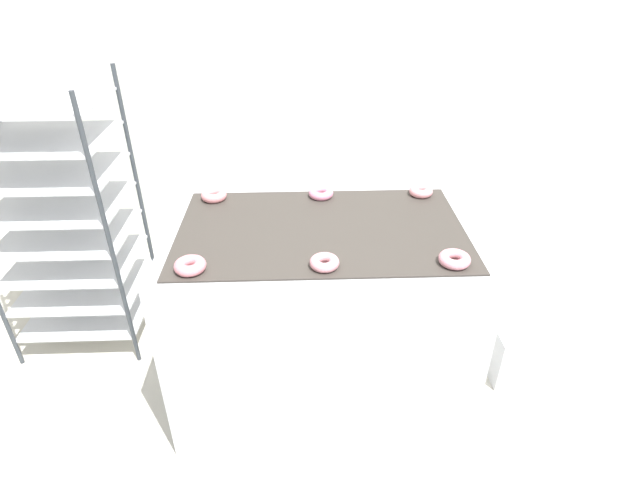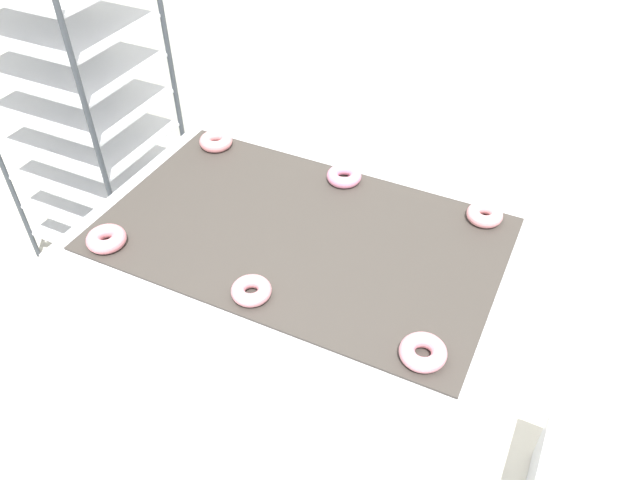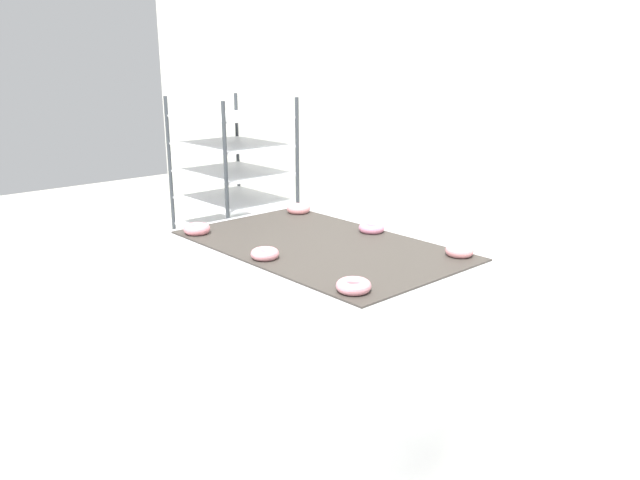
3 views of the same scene
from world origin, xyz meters
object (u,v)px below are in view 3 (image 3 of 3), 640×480
(baking_rack_cart, at_px, (234,213))
(donut_near_left, at_px, (197,229))
(donut_near_center, at_px, (265,254))
(donut_far_left, at_px, (298,209))
(donut_near_right, at_px, (354,286))
(donut_far_center, at_px, (372,228))
(donut_far_right, at_px, (460,251))
(fryer_machine, at_px, (320,342))

(baking_rack_cart, xyz_separation_m, donut_near_left, (0.85, -0.79, 0.20))
(donut_near_center, distance_m, donut_far_left, 0.82)
(donut_near_left, distance_m, donut_near_center, 0.53)
(donut_near_right, relative_size, donut_far_center, 1.03)
(donut_far_left, xyz_separation_m, donut_far_center, (0.54, 0.01, -0.00))
(donut_near_left, bearing_deg, donut_far_right, 31.47)
(baking_rack_cart, distance_m, donut_near_center, 1.60)
(donut_near_left, xyz_separation_m, donut_near_right, (1.05, 0.01, -0.00))
(baking_rack_cart, bearing_deg, donut_near_left, -42.94)
(donut_near_center, xyz_separation_m, donut_near_right, (0.52, 0.00, 0.00))
(donut_near_left, distance_m, donut_far_left, 0.63)
(baking_rack_cart, relative_size, donut_near_right, 12.03)
(fryer_machine, relative_size, donut_far_center, 11.24)
(donut_near_left, distance_m, donut_far_center, 0.84)
(baking_rack_cart, bearing_deg, fryer_machine, -19.02)
(donut_near_center, bearing_deg, donut_near_right, 0.24)
(fryer_machine, height_order, baking_rack_cart, baking_rack_cart)
(donut_near_right, height_order, donut_far_left, donut_far_left)
(fryer_machine, xyz_separation_m, donut_far_left, (-0.53, 0.32, 0.51))
(baking_rack_cart, height_order, donut_near_center, baking_rack_cart)
(donut_near_left, height_order, donut_far_right, donut_near_left)
(donut_far_right, bearing_deg, donut_far_center, -179.79)
(fryer_machine, distance_m, donut_far_left, 0.80)
(donut_near_right, xyz_separation_m, donut_far_right, (0.00, 0.64, 0.00))
(fryer_machine, height_order, donut_near_center, donut_near_center)
(donut_far_left, bearing_deg, donut_near_left, -90.22)
(donut_far_left, bearing_deg, donut_near_right, -30.80)
(donut_near_center, bearing_deg, donut_near_left, -179.36)
(donut_far_center, bearing_deg, baking_rack_cart, 173.81)
(baking_rack_cart, relative_size, donut_near_center, 12.93)
(baking_rack_cart, bearing_deg, donut_far_right, -4.48)
(fryer_machine, height_order, donut_far_right, donut_far_right)
(donut_near_center, relative_size, donut_far_center, 0.96)
(donut_far_center, distance_m, donut_far_right, 0.51)
(fryer_machine, xyz_separation_m, donut_near_center, (-0.00, -0.31, 0.50))
(donut_near_left, height_order, donut_far_left, donut_near_left)
(donut_far_left, height_order, donut_far_right, donut_far_left)
(donut_near_left, xyz_separation_m, donut_near_center, (0.53, 0.01, -0.00))
(donut_far_right, bearing_deg, donut_near_right, -90.01)
(fryer_machine, bearing_deg, donut_far_center, 87.98)
(fryer_machine, bearing_deg, donut_near_left, -149.09)
(donut_far_right, bearing_deg, donut_near_center, -129.41)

